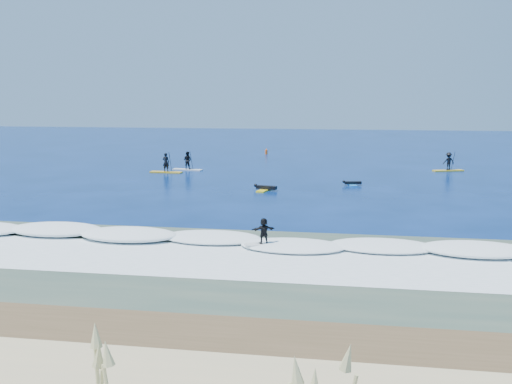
% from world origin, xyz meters
% --- Properties ---
extents(ground, '(160.00, 160.00, 0.00)m').
position_xyz_m(ground, '(0.00, 0.00, 0.00)').
color(ground, '#031A45').
rests_on(ground, ground).
extents(wet_sand_strip, '(90.00, 5.00, 0.08)m').
position_xyz_m(wet_sand_strip, '(0.00, -21.50, 0.00)').
color(wet_sand_strip, '#4C3B23').
rests_on(wet_sand_strip, ground).
extents(shallow_water, '(90.00, 13.00, 0.01)m').
position_xyz_m(shallow_water, '(0.00, -14.00, 0.01)').
color(shallow_water, '#314337').
rests_on(shallow_water, ground).
extents(breaking_wave, '(40.00, 6.00, 0.30)m').
position_xyz_m(breaking_wave, '(0.00, -10.00, 0.00)').
color(breaking_wave, white).
rests_on(breaking_wave, ground).
extents(whitewater, '(34.00, 5.00, 0.02)m').
position_xyz_m(whitewater, '(0.00, -13.00, 0.00)').
color(whitewater, silver).
rests_on(whitewater, ground).
extents(sup_paddler_left, '(2.97, 0.98, 2.05)m').
position_xyz_m(sup_paddler_left, '(-8.55, 12.97, 0.64)').
color(sup_paddler_left, gold).
rests_on(sup_paddler_left, ground).
extents(sup_paddler_center, '(2.91, 1.19, 1.98)m').
position_xyz_m(sup_paddler_center, '(-7.14, 14.94, 0.74)').
color(sup_paddler_center, silver).
rests_on(sup_paddler_center, ground).
extents(sup_paddler_right, '(2.89, 1.53, 1.97)m').
position_xyz_m(sup_paddler_right, '(16.49, 18.02, 0.77)').
color(sup_paddler_right, gold).
rests_on(sup_paddler_right, ground).
extents(prone_paddler_near, '(1.74, 2.27, 0.46)m').
position_xyz_m(prone_paddler_near, '(1.53, 4.90, 0.16)').
color(prone_paddler_near, yellow).
rests_on(prone_paddler_near, ground).
extents(prone_paddler_far, '(1.47, 1.90, 0.39)m').
position_xyz_m(prone_paddler_far, '(7.78, 8.25, 0.13)').
color(prone_paddler_far, blue).
rests_on(prone_paddler_far, ground).
extents(wave_surfer, '(1.78, 1.16, 1.26)m').
position_xyz_m(wave_surfer, '(3.70, -10.83, 0.73)').
color(wave_surfer, silver).
rests_on(wave_surfer, breaking_wave).
extents(marker_buoy, '(0.30, 0.30, 0.72)m').
position_xyz_m(marker_buoy, '(-1.94, 30.16, 0.31)').
color(marker_buoy, '#F75816').
rests_on(marker_buoy, ground).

